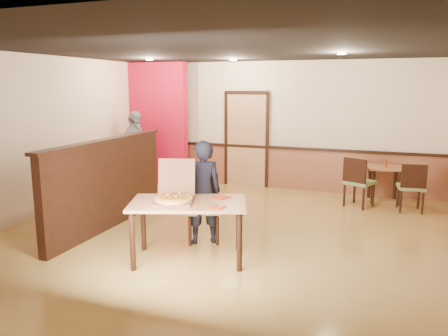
% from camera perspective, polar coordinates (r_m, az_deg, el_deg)
% --- Properties ---
extents(floor, '(7.00, 7.00, 0.00)m').
position_cam_1_polar(floor, '(6.72, 0.61, -9.04)').
color(floor, tan).
rests_on(floor, ground).
extents(ceiling, '(7.00, 7.00, 0.00)m').
position_cam_1_polar(ceiling, '(6.35, 0.67, 15.48)').
color(ceiling, black).
rests_on(ceiling, wall_back).
extents(wall_back, '(7.00, 0.00, 7.00)m').
position_cam_1_polar(wall_back, '(9.74, 7.57, 5.48)').
color(wall_back, '#F4DFBF').
rests_on(wall_back, floor).
extents(wall_left, '(0.00, 7.00, 7.00)m').
position_cam_1_polar(wall_left, '(8.24, -23.03, 3.78)').
color(wall_left, '#F4DFBF').
rests_on(wall_left, floor).
extents(wainscot_back, '(7.00, 0.04, 0.90)m').
position_cam_1_polar(wainscot_back, '(9.84, 7.39, -0.05)').
color(wainscot_back, brown).
rests_on(wainscot_back, floor).
extents(chair_rail_back, '(7.00, 0.06, 0.06)m').
position_cam_1_polar(chair_rail_back, '(9.74, 7.43, 2.64)').
color(chair_rail_back, black).
rests_on(chair_rail_back, wall_back).
extents(back_door, '(0.90, 0.06, 2.10)m').
position_cam_1_polar(back_door, '(9.94, 2.96, 3.63)').
color(back_door, tan).
rests_on(back_door, wall_back).
extents(booth_partition, '(0.20, 3.10, 1.44)m').
position_cam_1_polar(booth_partition, '(7.25, -15.01, -1.90)').
color(booth_partition, black).
rests_on(booth_partition, floor).
extents(red_accent_panel, '(1.60, 0.20, 2.78)m').
position_cam_1_polar(red_accent_panel, '(10.31, -9.08, 5.72)').
color(red_accent_panel, '#BC0D2E').
rests_on(red_accent_panel, floor).
extents(spot_a, '(0.14, 0.14, 0.02)m').
position_cam_1_polar(spot_a, '(8.94, -9.73, 13.82)').
color(spot_a, beige).
rests_on(spot_a, ceiling).
extents(spot_b, '(0.14, 0.14, 0.02)m').
position_cam_1_polar(spot_b, '(8.97, 1.19, 13.96)').
color(spot_b, beige).
rests_on(spot_b, ceiling).
extents(spot_c, '(0.14, 0.14, 0.02)m').
position_cam_1_polar(spot_c, '(7.52, 15.13, 14.23)').
color(spot_c, beige).
rests_on(spot_c, ceiling).
extents(main_table, '(1.68, 1.29, 0.79)m').
position_cam_1_polar(main_table, '(5.71, -4.71, -5.48)').
color(main_table, '#B2774B').
rests_on(main_table, floor).
extents(diner_chair, '(0.64, 0.64, 0.97)m').
position_cam_1_polar(diner_chair, '(6.51, -2.75, -4.80)').
color(diner_chair, olive).
rests_on(diner_chair, floor).
extents(side_chair_left, '(0.63, 0.63, 0.96)m').
position_cam_1_polar(side_chair_left, '(8.59, 17.08, -1.53)').
color(side_chair_left, olive).
rests_on(side_chair_left, floor).
extents(side_chair_right, '(0.50, 0.50, 0.91)m').
position_cam_1_polar(side_chair_right, '(8.60, 23.31, -2.10)').
color(side_chair_right, olive).
rests_on(side_chair_right, floor).
extents(side_table, '(0.77, 0.77, 0.71)m').
position_cam_1_polar(side_table, '(9.18, 20.29, -0.85)').
color(side_table, '#B2774B').
rests_on(side_table, floor).
extents(diner, '(0.66, 0.61, 1.52)m').
position_cam_1_polar(diner, '(6.31, -2.80, -3.19)').
color(diner, black).
rests_on(diner, floor).
extents(passerby, '(0.47, 1.04, 1.74)m').
position_cam_1_polar(passerby, '(9.80, -11.54, 2.27)').
color(passerby, gray).
rests_on(passerby, floor).
extents(pizza_box, '(0.64, 0.70, 0.52)m').
position_cam_1_polar(pizza_box, '(5.68, -6.52, -3.74)').
color(pizza_box, brown).
rests_on(pizza_box, main_table).
extents(pizza, '(0.62, 0.62, 0.03)m').
position_cam_1_polar(pizza, '(5.63, -6.61, -4.01)').
color(pizza, gold).
rests_on(pizza, pizza_box).
extents(napkin_near, '(0.21, 0.21, 0.01)m').
position_cam_1_polar(napkin_near, '(5.38, -0.97, -5.19)').
color(napkin_near, red).
rests_on(napkin_near, main_table).
extents(napkin_far, '(0.27, 0.27, 0.01)m').
position_cam_1_polar(napkin_far, '(5.86, -0.43, -3.85)').
color(napkin_far, red).
rests_on(napkin_far, main_table).
extents(condiment, '(0.05, 0.05, 0.14)m').
position_cam_1_polar(condiment, '(9.08, 20.38, 0.57)').
color(condiment, brown).
rests_on(condiment, side_table).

